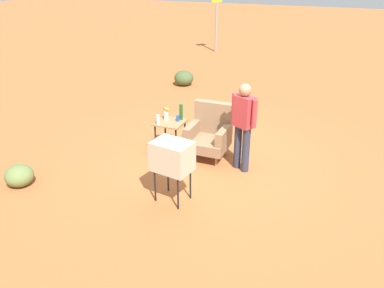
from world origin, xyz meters
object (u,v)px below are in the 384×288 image
side_table (170,126)px  bottle_short_clear (158,120)px  bottle_wine_green (181,112)px  soda_can_blue (178,118)px  armchair (210,133)px  tv_on_stand (172,157)px  flower_vase (166,113)px  person_standing (243,122)px  road_sign (216,18)px

side_table → bottle_short_clear: (-0.15, -0.22, 0.19)m
bottle_short_clear → bottle_wine_green: (0.31, 0.42, 0.06)m
soda_can_blue → side_table: bearing=-148.2°
armchair → side_table: armchair is taller
tv_on_stand → flower_vase: bearing=118.4°
person_standing → side_table: bearing=171.9°
road_sign → bottle_short_clear: 9.98m
armchair → bottle_wine_green: 0.74m
tv_on_stand → soda_can_blue: 1.85m
side_table → soda_can_blue: 0.22m
armchair → person_standing: bearing=-21.6°
armchair → road_sign: (-3.12, 9.43, 0.88)m
road_sign → flower_vase: (2.19, -9.42, -0.60)m
tv_on_stand → bottle_wine_green: bearing=109.6°
person_standing → flower_vase: 1.70m
tv_on_stand → person_standing: (0.73, 1.42, 0.16)m
tv_on_stand → road_sign: size_ratio=0.42×
tv_on_stand → bottle_short_clear: bearing=124.2°
side_table → flower_vase: size_ratio=2.39×
person_standing → bottle_short_clear: (-1.70, -0.00, -0.21)m
person_standing → soda_can_blue: 1.46m
tv_on_stand → road_sign: bearing=105.6°
armchair → bottle_wine_green: bearing=168.8°
side_table → person_standing: bearing=-8.1°
bottle_short_clear → soda_can_blue: bottle_short_clear is taller
person_standing → flower_vase: person_standing is taller
tv_on_stand → soda_can_blue: bearing=111.4°
armchair → road_sign: bearing=108.3°
person_standing → bottle_wine_green: size_ratio=5.12×
armchair → tv_on_stand: bearing=-90.3°
person_standing → bottle_wine_green: bearing=163.2°
flower_vase → bottle_wine_green: bearing=24.1°
bottle_wine_green → flower_vase: 0.30m
tv_on_stand → road_sign: 11.58m
road_sign → side_table: bearing=-76.3°
person_standing → bottle_short_clear: bearing=-180.0°
road_sign → bottle_short_clear: (2.15, -9.72, -0.65)m
tv_on_stand → bottle_wine_green: (-0.65, 1.84, 0.01)m
flower_vase → person_standing: bearing=-10.1°
armchair → person_standing: 0.90m
bottle_wine_green → tv_on_stand: bearing=-70.4°
road_sign → flower_vase: bearing=-76.9°
armchair → soda_can_blue: armchair is taller
person_standing → soda_can_blue: person_standing is taller
bottle_wine_green → soda_can_blue: bottle_wine_green is taller
bottle_wine_green → side_table: bearing=-128.0°
side_table → bottle_wine_green: size_ratio=1.98×
bottle_short_clear → side_table: bearing=55.3°
bottle_short_clear → soda_can_blue: 0.42m
bottle_short_clear → flower_vase: flower_vase is taller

